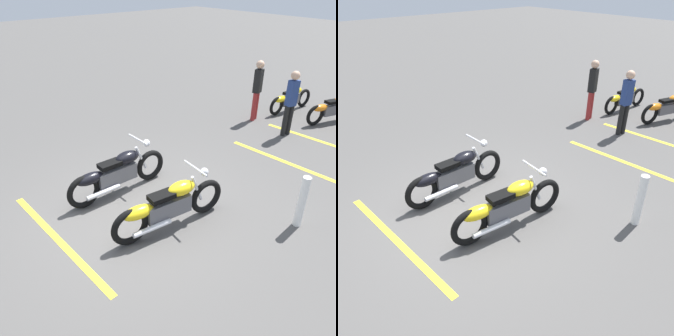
% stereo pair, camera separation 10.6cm
% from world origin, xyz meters
% --- Properties ---
extents(ground_plane, '(60.00, 60.00, 0.00)m').
position_xyz_m(ground_plane, '(0.00, 0.00, 0.00)').
color(ground_plane, '#514F4C').
extents(motorcycle_bright_foreground, '(2.23, 0.62, 1.04)m').
position_xyz_m(motorcycle_bright_foreground, '(0.20, -0.74, 0.46)').
color(motorcycle_bright_foreground, black).
rests_on(motorcycle_bright_foreground, ground).
extents(motorcycle_dark_foreground, '(2.23, 0.62, 1.04)m').
position_xyz_m(motorcycle_dark_foreground, '(0.10, 0.74, 0.46)').
color(motorcycle_dark_foreground, black).
rests_on(motorcycle_dark_foreground, ground).
extents(motorcycle_row_center, '(1.97, 0.65, 0.76)m').
position_xyz_m(motorcycle_row_center, '(6.99, -0.05, 0.42)').
color(motorcycle_row_center, black).
rests_on(motorcycle_row_center, ground).
extents(motorcycle_row_right, '(1.93, 0.31, 0.73)m').
position_xyz_m(motorcycle_row_right, '(6.81, 1.27, 0.40)').
color(motorcycle_row_right, black).
rests_on(motorcycle_row_right, ground).
extents(bystander_near_row, '(0.29, 0.24, 1.74)m').
position_xyz_m(bystander_near_row, '(5.16, 0.26, 0.97)').
color(bystander_near_row, black).
rests_on(bystander_near_row, ground).
extents(bystander_secondary, '(0.29, 0.25, 1.74)m').
position_xyz_m(bystander_secondary, '(5.38, 1.51, 0.97)').
color(bystander_secondary, maroon).
rests_on(bystander_secondary, ground).
extents(bollard_post, '(0.14, 0.14, 0.98)m').
position_xyz_m(bollard_post, '(2.01, -2.12, 0.49)').
color(bollard_post, white).
rests_on(bollard_post, ground).
extents(parking_stripe_near, '(0.34, 3.20, 0.01)m').
position_xyz_m(parking_stripe_near, '(-1.42, 0.17, 0.00)').
color(parking_stripe_near, yellow).
rests_on(parking_stripe_near, ground).
extents(parking_stripe_mid, '(0.34, 3.20, 0.01)m').
position_xyz_m(parking_stripe_mid, '(3.84, -0.79, 0.00)').
color(parking_stripe_mid, yellow).
rests_on(parking_stripe_mid, ground).
extents(parking_stripe_far, '(0.34, 3.20, 0.01)m').
position_xyz_m(parking_stripe_far, '(5.52, -0.64, 0.00)').
color(parking_stripe_far, yellow).
rests_on(parking_stripe_far, ground).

